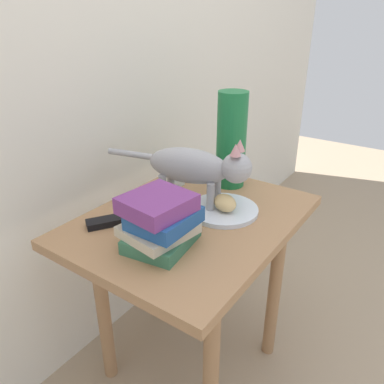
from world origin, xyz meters
name	(u,v)px	position (x,y,z in m)	size (l,w,h in m)	color
ground_plane	(192,361)	(0.00, 0.00, 0.00)	(6.00, 6.00, 0.00)	gray
back_panel	(84,38)	(0.00, 0.40, 1.10)	(4.00, 0.04, 2.20)	silver
side_table	(192,244)	(0.00, 0.00, 0.51)	(0.72, 0.55, 0.61)	#9E724C
plate	(223,210)	(0.08, -0.06, 0.62)	(0.21, 0.21, 0.01)	silver
bread_roll	(225,203)	(0.07, -0.08, 0.65)	(0.08, 0.06, 0.05)	#E0BC7A
cat	(197,167)	(0.06, 0.02, 0.75)	(0.15, 0.47, 0.23)	#99999E
book_stack	(160,222)	(-0.18, -0.03, 0.68)	(0.20, 0.17, 0.15)	#336B4C
green_vase	(231,140)	(0.27, 0.03, 0.78)	(0.10, 0.10, 0.33)	#196B38
candle_jar	(175,174)	(0.16, 0.19, 0.65)	(0.07, 0.07, 0.08)	silver
tv_remote	(113,221)	(-0.17, 0.16, 0.62)	(0.15, 0.04, 0.02)	black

